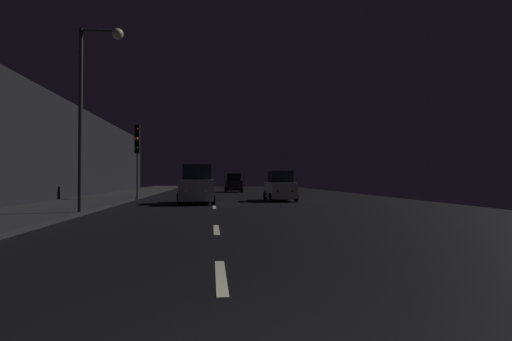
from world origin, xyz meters
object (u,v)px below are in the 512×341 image
object	(u,v)px
streetlamp_overhead	(92,91)
car_parked_right_far	(280,187)
traffic_light_far_left	(137,145)
car_approaching_headlights	(197,186)
car_distant_taillights	(233,184)

from	to	relation	value
streetlamp_overhead	car_parked_right_far	bearing A→B (deg)	46.23
traffic_light_far_left	streetlamp_overhead	world-z (taller)	streetlamp_overhead
car_parked_right_far	car_approaching_headlights	bearing A→B (deg)	111.50
traffic_light_far_left	car_parked_right_far	size ratio (longest dim) A/B	1.31
traffic_light_far_left	car_approaching_headlights	distance (m)	6.25
streetlamp_overhead	car_parked_right_far	world-z (taller)	streetlamp_overhead
traffic_light_far_left	streetlamp_overhead	distance (m)	11.39
car_approaching_headlights	car_distant_taillights	size ratio (longest dim) A/B	1.16
streetlamp_overhead	car_approaching_headlights	xyz separation A→B (m)	(3.85, 7.42, -3.87)
car_approaching_headlights	car_distant_taillights	distance (m)	18.99
car_approaching_headlights	car_parked_right_far	size ratio (longest dim) A/B	1.17
streetlamp_overhead	car_distant_taillights	bearing A→B (deg)	75.10
traffic_light_far_left	car_approaching_headlights	xyz separation A→B (m)	(4.11, -3.90, -2.64)
traffic_light_far_left	car_distant_taillights	size ratio (longest dim) A/B	1.30
streetlamp_overhead	car_parked_right_far	distance (m)	13.72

